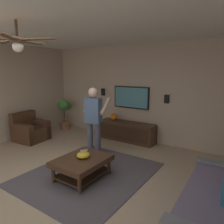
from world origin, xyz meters
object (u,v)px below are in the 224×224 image
potted_plant_tall (64,110)px  ceiling_fan (17,42)px  couch (220,209)px  media_console (127,131)px  person_standing (94,118)px  bowl (83,155)px  remote_white (84,151)px  wall_speaker_left (167,99)px  armchair (30,131)px  wall_speaker_right (103,92)px  tv (131,97)px  vase_round (114,117)px  remote_black (77,156)px  coffee_table (82,164)px

potted_plant_tall → ceiling_fan: bearing=-142.2°
couch → media_console: 3.73m
person_standing → bowl: 1.17m
remote_white → couch: bearing=119.4°
wall_speaker_left → ceiling_fan: (-3.53, 1.04, 1.15)m
armchair → media_console: bearing=28.8°
person_standing → wall_speaker_right: bearing=19.2°
armchair → wall_speaker_right: bearing=49.1°
tv → ceiling_fan: 3.71m
armchair → vase_round: 2.49m
couch → ceiling_fan: 3.57m
couch → wall_speaker_right: (2.72, 3.83, 1.03)m
ceiling_fan → remote_white: bearing=-10.2°
person_standing → wall_speaker_right: (1.68, 0.98, 0.42)m
person_standing → ceiling_fan: size_ratio=1.38×
armchair → remote_black: size_ratio=5.85×
vase_round → wall_speaker_left: 1.65m
wall_speaker_right → ceiling_fan: size_ratio=0.19×
couch → wall_speaker_left: size_ratio=8.76×
armchair → vase_round: (1.54, -1.92, 0.38)m
remote_black → bowl: bearing=36.4°
armchair → person_standing: person_standing is taller
person_standing → tv: bearing=-12.8°
coffee_table → remote_white: bearing=35.7°
tv → remote_black: tv is taller
tv → person_standing: (-1.67, 0.05, -0.32)m
ceiling_fan → bowl: bearing=-25.0°
remote_white → wall_speaker_left: wall_speaker_left is taller
media_console → potted_plant_tall: 2.42m
armchair → vase_round: bearing=33.7°
person_standing → wall_speaker_right: 1.99m
coffee_table → potted_plant_tall: bearing=51.7°
wall_speaker_right → media_console: bearing=-103.8°
remote_white → remote_black: (-0.27, -0.07, 0.00)m
person_standing → potted_plant_tall: bearing=50.8°
bowl → remote_black: 0.15m
person_standing → vase_round: (1.39, 0.38, -0.27)m
wall_speaker_right → ceiling_fan: bearing=-163.3°
couch → coffee_table: 2.36m
couch → potted_plant_tall: 5.66m
armchair → remote_black: bearing=-22.2°
coffee_table → tv: size_ratio=0.89×
couch → vase_round: 4.06m
armchair → wall_speaker_left: 4.00m
wall_speaker_left → wall_speaker_right: 2.10m
bowl → ceiling_fan: (-0.90, 0.42, 1.97)m
media_console → vase_round: bearing=-85.5°
vase_round → wall_speaker_right: size_ratio=1.00×
coffee_table → bowl: bearing=-13.4°
couch → potted_plant_tall: potted_plant_tall is taller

